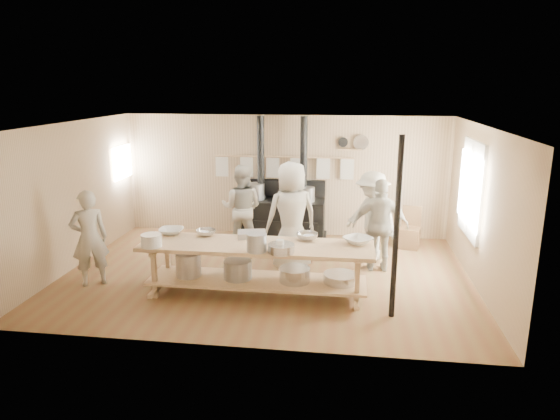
{
  "coord_description": "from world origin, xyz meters",
  "views": [
    {
      "loc": [
        1.34,
        -8.09,
        3.26
      ],
      "look_at": [
        0.22,
        0.2,
        1.12
      ],
      "focal_mm": 32.0,
      "sensor_mm": 36.0,
      "label": 1
    }
  ],
  "objects": [
    {
      "name": "bowl_steel_a",
      "position": [
        -0.89,
        -0.57,
        0.9
      ],
      "size": [
        0.41,
        0.41,
        0.1
      ],
      "primitive_type": "imported",
      "rotation": [
        0.0,
        0.0,
        0.43
      ],
      "color": "silver",
      "rests_on": "prep_table"
    },
    {
      "name": "prep_table",
      "position": [
        -0.01,
        -0.9,
        0.52
      ],
      "size": [
        3.6,
        0.9,
        0.85
      ],
      "color": "#A2815C",
      "rests_on": "ground"
    },
    {
      "name": "back_wall_shelf",
      "position": [
        1.46,
        2.43,
        2.0
      ],
      "size": [
        0.63,
        0.14,
        0.32
      ],
      "color": "#A2815C",
      "rests_on": "ground"
    },
    {
      "name": "mixing_bowl_large",
      "position": [
        0.43,
        -1.23,
        0.91
      ],
      "size": [
        0.46,
        0.46,
        0.13
      ],
      "primitive_type": "cylinder",
      "rotation": [
        0.0,
        0.0,
        -0.2
      ],
      "color": "silver",
      "rests_on": "prep_table"
    },
    {
      "name": "chair",
      "position": [
        2.65,
        1.85,
        0.25
      ],
      "size": [
        0.47,
        0.47,
        0.83
      ],
      "rotation": [
        0.0,
        0.0,
        -0.25
      ],
      "color": "#513720",
      "rests_on": "ground"
    },
    {
      "name": "pitcher",
      "position": [
        0.41,
        -1.23,
        0.94
      ],
      "size": [
        0.12,
        0.12,
        0.19
      ],
      "primitive_type": "cylinder",
      "rotation": [
        0.0,
        0.0,
        0.03
      ],
      "color": "white",
      "rests_on": "prep_table"
    },
    {
      "name": "ground",
      "position": [
        0.0,
        0.0,
        0.0
      ],
      "size": [
        7.0,
        7.0,
        0.0
      ],
      "primitive_type": "plane",
      "color": "brown",
      "rests_on": "ground"
    },
    {
      "name": "bowl_white_b",
      "position": [
        1.55,
        -0.65,
        0.9
      ],
      "size": [
        0.59,
        0.59,
        0.1
      ],
      "primitive_type": "imported",
      "rotation": [
        0.0,
        0.0,
        2.34
      ],
      "color": "white",
      "rests_on": "prep_table"
    },
    {
      "name": "cook_left",
      "position": [
        -0.68,
        1.26,
        0.86
      ],
      "size": [
        0.88,
        0.71,
        1.72
      ],
      "primitive_type": "imported",
      "rotation": [
        0.0,
        0.0,
        3.08
      ],
      "color": "beige",
      "rests_on": "ground"
    },
    {
      "name": "bowl_steel_b",
      "position": [
        0.76,
        -0.57,
        0.9
      ],
      "size": [
        0.44,
        0.44,
        0.11
      ],
      "primitive_type": "imported",
      "rotation": [
        0.0,
        0.0,
        3.47
      ],
      "color": "silver",
      "rests_on": "prep_table"
    },
    {
      "name": "bowl_white_a",
      "position": [
        -1.47,
        -0.57,
        0.9
      ],
      "size": [
        0.44,
        0.44,
        0.1
      ],
      "primitive_type": "imported",
      "rotation": [
        0.0,
        0.0,
        0.12
      ],
      "color": "white",
      "rests_on": "prep_table"
    },
    {
      "name": "room_shell",
      "position": [
        0.0,
        0.0,
        1.62
      ],
      "size": [
        7.0,
        7.0,
        7.0
      ],
      "color": "tan",
      "rests_on": "ground"
    },
    {
      "name": "bucket_galv",
      "position": [
        0.07,
        -1.23,
        0.99
      ],
      "size": [
        0.32,
        0.32,
        0.27
      ],
      "primitive_type": "cylinder",
      "rotation": [
        0.0,
        0.0,
        -0.09
      ],
      "color": "gray",
      "rests_on": "prep_table"
    },
    {
      "name": "left_opening",
      "position": [
        -3.45,
        2.0,
        1.6
      ],
      "size": [
        0.0,
        0.9,
        0.9
      ],
      "color": "white",
      "rests_on": "ground"
    },
    {
      "name": "cook_right",
      "position": [
        1.96,
        0.49,
        0.83
      ],
      "size": [
        0.97,
        0.41,
        1.66
      ],
      "primitive_type": "imported",
      "rotation": [
        0.0,
        0.0,
        3.14
      ],
      "color": "beige",
      "rests_on": "ground"
    },
    {
      "name": "cook_far_left",
      "position": [
        -2.78,
        -0.82,
        0.8
      ],
      "size": [
        0.7,
        0.64,
        1.61
      ],
      "primitive_type": "imported",
      "rotation": [
        0.0,
        0.0,
        3.73
      ],
      "color": "beige",
      "rests_on": "ground"
    },
    {
      "name": "support_post",
      "position": [
        2.05,
        -1.35,
        1.3
      ],
      "size": [
        0.08,
        0.08,
        2.6
      ],
      "primitive_type": "cylinder",
      "color": "black",
      "rests_on": "ground"
    },
    {
      "name": "cook_center",
      "position": [
        0.4,
        0.39,
        0.97
      ],
      "size": [
        1.12,
        0.97,
        1.94
      ],
      "primitive_type": "imported",
      "rotation": [
        0.0,
        0.0,
        3.6
      ],
      "color": "beige",
      "rests_on": "ground"
    },
    {
      "name": "deep_bowl_enamel",
      "position": [
        -1.55,
        -1.23,
        0.95
      ],
      "size": [
        0.41,
        0.41,
        0.19
      ],
      "primitive_type": "cylinder",
      "rotation": [
        0.0,
        0.0,
        -0.41
      ],
      "color": "white",
      "rests_on": "prep_table"
    },
    {
      "name": "roasting_pan",
      "position": [
        -0.13,
        -0.57,
        0.9
      ],
      "size": [
        0.5,
        0.38,
        0.1
      ],
      "primitive_type": "cube",
      "rotation": [
        0.0,
        0.0,
        0.22
      ],
      "color": "#B2B2B7",
      "rests_on": "prep_table"
    },
    {
      "name": "window_right",
      "position": [
        3.47,
        0.6,
        1.5
      ],
      "size": [
        0.09,
        1.5,
        1.65
      ],
      "color": "beige",
      "rests_on": "ground"
    },
    {
      "name": "stove",
      "position": [
        -0.01,
        2.12,
        0.52
      ],
      "size": [
        1.9,
        0.75,
        2.6
      ],
      "color": "black",
      "rests_on": "ground"
    },
    {
      "name": "cook_by_window",
      "position": [
        1.83,
        1.0,
        0.85
      ],
      "size": [
        1.24,
        1.19,
        1.7
      ],
      "primitive_type": "imported",
      "rotation": [
        0.0,
        0.0,
        -0.71
      ],
      "color": "beige",
      "rests_on": "ground"
    },
    {
      "name": "towel_rail",
      "position": [
        0.0,
        2.4,
        1.56
      ],
      "size": [
        3.0,
        0.04,
        0.47
      ],
      "color": "#A2815C",
      "rests_on": "ground"
    }
  ]
}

